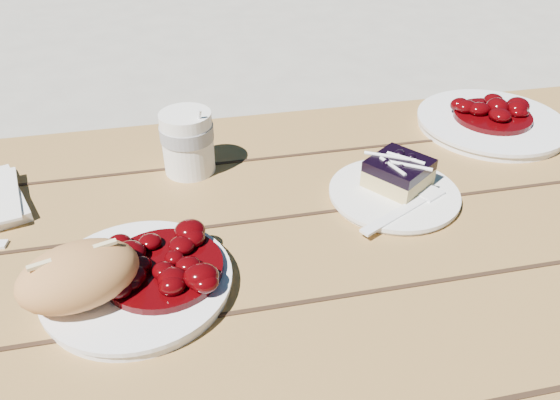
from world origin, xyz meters
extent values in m
cube|color=brown|center=(0.00, 0.00, 0.72)|extent=(2.00, 0.80, 0.05)
cube|color=brown|center=(0.00, 0.65, 0.44)|extent=(1.80, 0.25, 0.04)
cube|color=brown|center=(0.80, 0.65, 0.21)|extent=(0.06, 0.06, 0.42)
cylinder|color=white|center=(-0.13, -0.02, 0.76)|extent=(0.21, 0.21, 0.02)
ellipsoid|color=#BD8148|center=(-0.19, -0.04, 0.80)|extent=(0.15, 0.12, 0.07)
cylinder|color=white|center=(0.22, 0.09, 0.76)|extent=(0.18, 0.18, 0.01)
cube|color=tan|center=(0.23, 0.11, 0.77)|extent=(0.11, 0.11, 0.03)
cube|color=black|center=(0.23, 0.11, 0.79)|extent=(0.11, 0.11, 0.02)
cylinder|color=white|center=(-0.06, 0.23, 0.80)|extent=(0.08, 0.08, 0.10)
cylinder|color=white|center=(0.47, 0.27, 0.76)|extent=(0.25, 0.25, 0.02)
camera|label=1|loc=(-0.07, -0.50, 1.19)|focal=35.00mm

